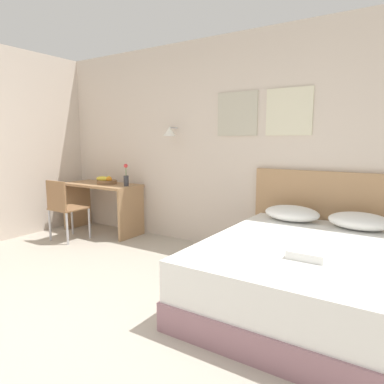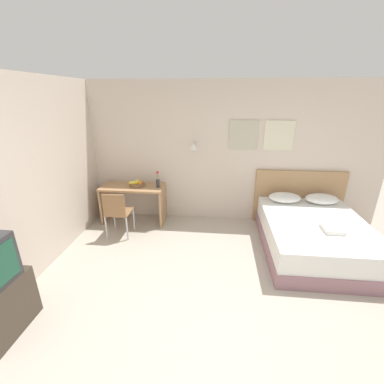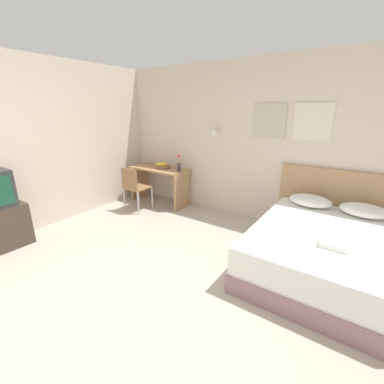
{
  "view_description": "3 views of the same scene",
  "coord_description": "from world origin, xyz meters",
  "px_view_note": "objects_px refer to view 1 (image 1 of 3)",
  "views": [
    {
      "loc": [
        2.17,
        -1.14,
        1.39
      ],
      "look_at": [
        0.25,
        1.85,
        0.85
      ],
      "focal_mm": 32.0,
      "sensor_mm": 36.0,
      "label": 1
    },
    {
      "loc": [
        -0.1,
        -2.1,
        2.38
      ],
      "look_at": [
        -0.52,
        2.01,
        0.82
      ],
      "focal_mm": 24.0,
      "sensor_mm": 36.0,
      "label": 2
    },
    {
      "loc": [
        1.71,
        -1.4,
        1.88
      ],
      "look_at": [
        -0.35,
        1.59,
        0.69
      ],
      "focal_mm": 24.0,
      "sensor_mm": 36.0,
      "label": 3
    }
  ],
  "objects_px": {
    "pillow_left": "(292,213)",
    "desk_chair": "(63,205)",
    "headboard": "(329,220)",
    "pillow_right": "(360,221)",
    "folded_towel_near_foot": "(309,252)",
    "fruit_bowl": "(107,181)",
    "flower_vase": "(126,178)",
    "bed": "(302,275)",
    "desk": "(102,198)"
  },
  "relations": [
    {
      "from": "bed",
      "to": "headboard",
      "type": "height_order",
      "value": "headboard"
    },
    {
      "from": "pillow_left",
      "to": "flower_vase",
      "type": "bearing_deg",
      "value": -179.55
    },
    {
      "from": "headboard",
      "to": "desk_chair",
      "type": "height_order",
      "value": "headboard"
    },
    {
      "from": "fruit_bowl",
      "to": "flower_vase",
      "type": "distance_m",
      "value": 0.42
    },
    {
      "from": "headboard",
      "to": "flower_vase",
      "type": "xyz_separation_m",
      "value": [
        -2.68,
        -0.29,
        0.33
      ]
    },
    {
      "from": "pillow_left",
      "to": "desk_chair",
      "type": "xyz_separation_m",
      "value": [
        -2.95,
        -0.64,
        -0.11
      ]
    },
    {
      "from": "pillow_left",
      "to": "pillow_right",
      "type": "bearing_deg",
      "value": 0.0
    },
    {
      "from": "pillow_right",
      "to": "desk",
      "type": "xyz_separation_m",
      "value": [
        -3.51,
        -0.02,
        -0.1
      ]
    },
    {
      "from": "desk",
      "to": "fruit_bowl",
      "type": "bearing_deg",
      "value": 12.24
    },
    {
      "from": "pillow_left",
      "to": "desk",
      "type": "height_order",
      "value": "desk"
    },
    {
      "from": "desk_chair",
      "to": "headboard",
      "type": "bearing_deg",
      "value": 15.5
    },
    {
      "from": "pillow_right",
      "to": "bed",
      "type": "bearing_deg",
      "value": -113.44
    },
    {
      "from": "pillow_right",
      "to": "fruit_bowl",
      "type": "relative_size",
      "value": 1.92
    },
    {
      "from": "folded_towel_near_foot",
      "to": "desk_chair",
      "type": "xyz_separation_m",
      "value": [
        -3.39,
        0.41,
        -0.06
      ]
    },
    {
      "from": "bed",
      "to": "headboard",
      "type": "xyz_separation_m",
      "value": [
        0.0,
        1.02,
        0.26
      ]
    },
    {
      "from": "headboard",
      "to": "folded_towel_near_foot",
      "type": "bearing_deg",
      "value": -84.98
    },
    {
      "from": "bed",
      "to": "headboard",
      "type": "bearing_deg",
      "value": 90.0
    },
    {
      "from": "headboard",
      "to": "desk_chair",
      "type": "distance_m",
      "value": 3.4
    },
    {
      "from": "pillow_right",
      "to": "desk_chair",
      "type": "bearing_deg",
      "value": -169.91
    },
    {
      "from": "bed",
      "to": "fruit_bowl",
      "type": "bearing_deg",
      "value": 166.33
    },
    {
      "from": "pillow_right",
      "to": "desk_chair",
      "type": "distance_m",
      "value": 3.66
    },
    {
      "from": "desk_chair",
      "to": "flower_vase",
      "type": "height_order",
      "value": "flower_vase"
    },
    {
      "from": "fruit_bowl",
      "to": "flower_vase",
      "type": "xyz_separation_m",
      "value": [
        0.42,
        -0.02,
        0.07
      ]
    },
    {
      "from": "pillow_left",
      "to": "desk_chair",
      "type": "bearing_deg",
      "value": -167.74
    },
    {
      "from": "pillow_right",
      "to": "folded_towel_near_foot",
      "type": "distance_m",
      "value": 1.07
    },
    {
      "from": "pillow_left",
      "to": "pillow_right",
      "type": "distance_m",
      "value": 0.65
    },
    {
      "from": "pillow_right",
      "to": "desk_chair",
      "type": "relative_size",
      "value": 0.68
    },
    {
      "from": "headboard",
      "to": "desk",
      "type": "distance_m",
      "value": 3.2
    },
    {
      "from": "fruit_bowl",
      "to": "flower_vase",
      "type": "height_order",
      "value": "flower_vase"
    },
    {
      "from": "pillow_left",
      "to": "headboard",
      "type": "bearing_deg",
      "value": 39.37
    },
    {
      "from": "folded_towel_near_foot",
      "to": "desk_chair",
      "type": "distance_m",
      "value": 3.42
    },
    {
      "from": "pillow_left",
      "to": "folded_towel_near_foot",
      "type": "distance_m",
      "value": 1.14
    },
    {
      "from": "folded_towel_near_foot",
      "to": "desk",
      "type": "height_order",
      "value": "desk"
    },
    {
      "from": "headboard",
      "to": "flower_vase",
      "type": "bearing_deg",
      "value": -173.92
    },
    {
      "from": "folded_towel_near_foot",
      "to": "pillow_left",
      "type": "bearing_deg",
      "value": 112.84
    },
    {
      "from": "headboard",
      "to": "pillow_right",
      "type": "distance_m",
      "value": 0.43
    },
    {
      "from": "bed",
      "to": "pillow_right",
      "type": "height_order",
      "value": "pillow_right"
    },
    {
      "from": "bed",
      "to": "folded_towel_near_foot",
      "type": "height_order",
      "value": "folded_towel_near_foot"
    },
    {
      "from": "flower_vase",
      "to": "headboard",
      "type": "bearing_deg",
      "value": 6.08
    },
    {
      "from": "pillow_left",
      "to": "desk",
      "type": "bearing_deg",
      "value": -179.65
    },
    {
      "from": "folded_towel_near_foot",
      "to": "desk_chair",
      "type": "height_order",
      "value": "desk_chair"
    },
    {
      "from": "headboard",
      "to": "fruit_bowl",
      "type": "xyz_separation_m",
      "value": [
        -3.1,
        -0.27,
        0.26
      ]
    },
    {
      "from": "pillow_right",
      "to": "fruit_bowl",
      "type": "distance_m",
      "value": 3.43
    },
    {
      "from": "bed",
      "to": "fruit_bowl",
      "type": "distance_m",
      "value": 3.23
    },
    {
      "from": "pillow_right",
      "to": "flower_vase",
      "type": "height_order",
      "value": "flower_vase"
    },
    {
      "from": "pillow_right",
      "to": "desk_chair",
      "type": "height_order",
      "value": "desk_chair"
    },
    {
      "from": "bed",
      "to": "flower_vase",
      "type": "height_order",
      "value": "flower_vase"
    },
    {
      "from": "pillow_left",
      "to": "folded_towel_near_foot",
      "type": "xyz_separation_m",
      "value": [
        0.44,
        -1.05,
        -0.05
      ]
    },
    {
      "from": "headboard",
      "to": "fruit_bowl",
      "type": "height_order",
      "value": "headboard"
    },
    {
      "from": "folded_towel_near_foot",
      "to": "desk",
      "type": "relative_size",
      "value": 0.25
    }
  ]
}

